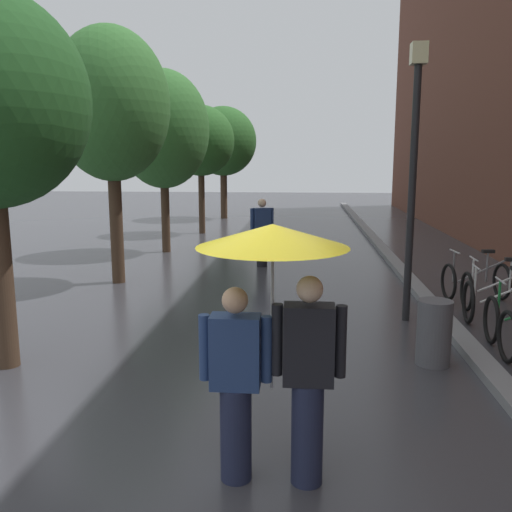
{
  "coord_description": "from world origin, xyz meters",
  "views": [
    {
      "loc": [
        0.89,
        -4.21,
        2.62
      ],
      "look_at": [
        0.26,
        2.87,
        1.35
      ],
      "focal_mm": 37.89,
      "sensor_mm": 36.0,
      "label": 1
    }
  ],
  "objects_px": {
    "street_tree_1": "(111,106)",
    "parked_bicycle_3": "(497,290)",
    "street_tree_2": "(163,130)",
    "pedestrian_walking_midground": "(262,232)",
    "couple_under_umbrella": "(273,311)",
    "street_lamp_post": "(413,164)",
    "street_tree_3": "(201,141)",
    "street_tree_4": "(223,142)",
    "parked_bicycle_2": "(502,302)",
    "litter_bin": "(434,333)",
    "parked_bicycle_4": "(475,280)"
  },
  "relations": [
    {
      "from": "street_tree_4",
      "to": "couple_under_umbrella",
      "type": "distance_m",
      "value": 20.51
    },
    {
      "from": "parked_bicycle_4",
      "to": "pedestrian_walking_midground",
      "type": "bearing_deg",
      "value": 146.12
    },
    {
      "from": "street_tree_2",
      "to": "parked_bicycle_2",
      "type": "distance_m",
      "value": 10.05
    },
    {
      "from": "street_tree_3",
      "to": "pedestrian_walking_midground",
      "type": "relative_size",
      "value": 2.68
    },
    {
      "from": "parked_bicycle_3",
      "to": "street_lamp_post",
      "type": "xyz_separation_m",
      "value": [
        -1.67,
        -0.68,
        2.18
      ]
    },
    {
      "from": "litter_bin",
      "to": "couple_under_umbrella",
      "type": "bearing_deg",
      "value": -124.99
    },
    {
      "from": "street_tree_2",
      "to": "couple_under_umbrella",
      "type": "height_order",
      "value": "street_tree_2"
    },
    {
      "from": "couple_under_umbrella",
      "to": "litter_bin",
      "type": "distance_m",
      "value": 3.52
    },
    {
      "from": "street_lamp_post",
      "to": "parked_bicycle_4",
      "type": "bearing_deg",
      "value": 43.75
    },
    {
      "from": "street_tree_3",
      "to": "street_tree_4",
      "type": "height_order",
      "value": "street_tree_4"
    },
    {
      "from": "street_tree_3",
      "to": "street_tree_4",
      "type": "distance_m",
      "value": 5.08
    },
    {
      "from": "street_tree_1",
      "to": "parked_bicycle_2",
      "type": "xyz_separation_m",
      "value": [
        7.17,
        -2.41,
        -3.34
      ]
    },
    {
      "from": "street_tree_3",
      "to": "street_lamp_post",
      "type": "height_order",
      "value": "street_tree_3"
    },
    {
      "from": "street_tree_3",
      "to": "couple_under_umbrella",
      "type": "height_order",
      "value": "street_tree_3"
    },
    {
      "from": "parked_bicycle_2",
      "to": "pedestrian_walking_midground",
      "type": "xyz_separation_m",
      "value": [
        -4.21,
        4.45,
        0.48
      ]
    },
    {
      "from": "street_tree_3",
      "to": "couple_under_umbrella",
      "type": "relative_size",
      "value": 2.11
    },
    {
      "from": "street_tree_3",
      "to": "street_tree_2",
      "type": "bearing_deg",
      "value": -93.94
    },
    {
      "from": "couple_under_umbrella",
      "to": "street_tree_3",
      "type": "bearing_deg",
      "value": 102.82
    },
    {
      "from": "street_tree_2",
      "to": "pedestrian_walking_midground",
      "type": "relative_size",
      "value": 3.02
    },
    {
      "from": "street_tree_4",
      "to": "parked_bicycle_4",
      "type": "distance_m",
      "value": 15.84
    },
    {
      "from": "pedestrian_walking_midground",
      "to": "couple_under_umbrella",
      "type": "bearing_deg",
      "value": -85.02
    },
    {
      "from": "street_tree_1",
      "to": "parked_bicycle_3",
      "type": "height_order",
      "value": "street_tree_1"
    },
    {
      "from": "parked_bicycle_3",
      "to": "pedestrian_walking_midground",
      "type": "xyz_separation_m",
      "value": [
        -4.4,
        3.67,
        0.48
      ]
    },
    {
      "from": "street_tree_4",
      "to": "parked_bicycle_4",
      "type": "bearing_deg",
      "value": -63.78
    },
    {
      "from": "street_tree_2",
      "to": "couple_under_umbrella",
      "type": "distance_m",
      "value": 11.77
    },
    {
      "from": "street_tree_1",
      "to": "pedestrian_walking_midground",
      "type": "xyz_separation_m",
      "value": [
        2.96,
        2.04,
        -2.85
      ]
    },
    {
      "from": "parked_bicycle_4",
      "to": "pedestrian_walking_midground",
      "type": "height_order",
      "value": "pedestrian_walking_midground"
    },
    {
      "from": "street_lamp_post",
      "to": "parked_bicycle_2",
      "type": "bearing_deg",
      "value": -3.68
    },
    {
      "from": "parked_bicycle_4",
      "to": "couple_under_umbrella",
      "type": "relative_size",
      "value": 0.54
    },
    {
      "from": "street_tree_3",
      "to": "parked_bicycle_3",
      "type": "relative_size",
      "value": 4.15
    },
    {
      "from": "couple_under_umbrella",
      "to": "litter_bin",
      "type": "xyz_separation_m",
      "value": [
        1.93,
        2.76,
        -1.03
      ]
    },
    {
      "from": "street_tree_3",
      "to": "parked_bicycle_3",
      "type": "xyz_separation_m",
      "value": [
        7.04,
        -9.67,
        -2.89
      ]
    },
    {
      "from": "litter_bin",
      "to": "street_tree_3",
      "type": "bearing_deg",
      "value": 113.53
    },
    {
      "from": "street_tree_4",
      "to": "pedestrian_walking_midground",
      "type": "distance_m",
      "value": 11.65
    },
    {
      "from": "street_tree_2",
      "to": "pedestrian_walking_midground",
      "type": "distance_m",
      "value": 4.35
    },
    {
      "from": "street_tree_1",
      "to": "couple_under_umbrella",
      "type": "distance_m",
      "value": 8.28
    },
    {
      "from": "street_tree_2",
      "to": "parked_bicycle_4",
      "type": "height_order",
      "value": "street_tree_2"
    },
    {
      "from": "street_tree_3",
      "to": "parked_bicycle_2",
      "type": "xyz_separation_m",
      "value": [
        6.85,
        -10.44,
        -2.89
      ]
    },
    {
      "from": "street_tree_2",
      "to": "street_tree_3",
      "type": "bearing_deg",
      "value": 86.06
    },
    {
      "from": "street_tree_3",
      "to": "pedestrian_walking_midground",
      "type": "height_order",
      "value": "street_tree_3"
    },
    {
      "from": "couple_under_umbrella",
      "to": "pedestrian_walking_midground",
      "type": "relative_size",
      "value": 1.27
    },
    {
      "from": "couple_under_umbrella",
      "to": "street_lamp_post",
      "type": "xyz_separation_m",
      "value": [
        1.94,
        4.71,
        1.1
      ]
    },
    {
      "from": "street_tree_3",
      "to": "street_lamp_post",
      "type": "distance_m",
      "value": 11.68
    },
    {
      "from": "pedestrian_walking_midground",
      "to": "litter_bin",
      "type": "bearing_deg",
      "value": -66.68
    },
    {
      "from": "parked_bicycle_4",
      "to": "street_tree_4",
      "type": "bearing_deg",
      "value": 116.22
    },
    {
      "from": "street_tree_2",
      "to": "parked_bicycle_3",
      "type": "height_order",
      "value": "street_tree_2"
    },
    {
      "from": "street_tree_2",
      "to": "street_lamp_post",
      "type": "xyz_separation_m",
      "value": [
        5.65,
        -6.28,
        -0.89
      ]
    },
    {
      "from": "parked_bicycle_2",
      "to": "pedestrian_walking_midground",
      "type": "bearing_deg",
      "value": 133.46
    },
    {
      "from": "parked_bicycle_4",
      "to": "litter_bin",
      "type": "xyz_separation_m",
      "value": [
        -1.56,
        -3.44,
        0.05
      ]
    },
    {
      "from": "street_tree_4",
      "to": "litter_bin",
      "type": "relative_size",
      "value": 5.82
    }
  ]
}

